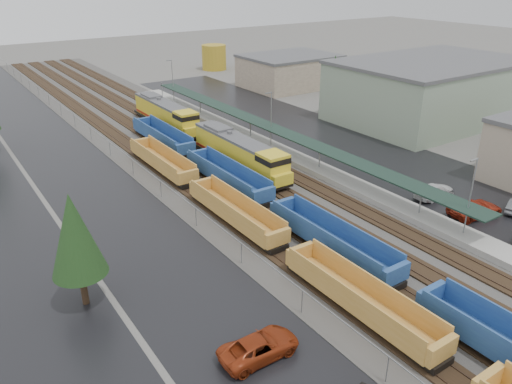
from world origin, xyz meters
TOP-DOWN VIEW (x-y plane):
  - ballast_strip at (0.00, 60.00)m, footprint 20.00×160.00m
  - trackbed at (-0.00, 60.00)m, footprint 14.60×160.00m
  - west_parking_lot at (-15.00, 60.00)m, footprint 10.00×160.00m
  - east_commuter_lot at (19.00, 50.00)m, footprint 16.00×100.00m
  - station_platform at (9.50, 50.01)m, footprint 3.00×80.00m
  - chainlink_fence at (-9.50, 58.44)m, footprint 0.08×160.04m
  - industrial_buildings at (37.76, 45.85)m, footprint 32.52×75.30m
  - distant_hills at (44.79, 210.68)m, footprint 301.00×140.00m
  - tree_west_near at (-22.00, 30.00)m, footprint 3.96×3.96m
  - tree_east at (28.00, 58.00)m, footprint 4.40×4.40m
  - locomotive_lead at (2.00, 45.91)m, footprint 2.83×18.67m
  - locomotive_trail at (2.00, 66.91)m, footprint 2.83×18.67m
  - well_string_yellow at (-6.00, 17.74)m, footprint 2.60×81.48m
  - well_string_blue at (-2.00, 25.11)m, footprint 2.75×84.54m
  - storage_tank at (32.59, 105.35)m, footprint 5.85×5.85m
  - parked_car_west_c at (-14.51, 18.15)m, footprint 2.57×5.44m
  - parked_car_east_b at (14.65, 22.25)m, footprint 3.64×6.07m
  - parked_car_east_c at (14.99, 27.42)m, footprint 2.20×5.19m

SIDE VIEW (x-z plane):
  - distant_hills at x=44.79m, z-range -12.60..12.60m
  - west_parking_lot at x=-15.00m, z-range 0.00..0.02m
  - east_commuter_lot at x=19.00m, z-range 0.00..0.02m
  - ballast_strip at x=0.00m, z-range 0.00..0.08m
  - trackbed at x=0.00m, z-range 0.05..0.27m
  - station_platform at x=9.50m, z-range -3.27..4.73m
  - parked_car_east_c at x=14.99m, z-range 0.00..1.49m
  - parked_car_west_c at x=-14.51m, z-range 0.00..1.50m
  - parked_car_east_b at x=14.65m, z-range 0.00..1.58m
  - well_string_yellow at x=-6.00m, z-range 0.00..2.31m
  - well_string_blue at x=-2.00m, z-range -0.01..2.42m
  - chainlink_fence at x=-9.50m, z-range 0.60..2.62m
  - locomotive_lead at x=2.00m, z-range 0.16..4.39m
  - locomotive_trail at x=2.00m, z-range 0.16..4.39m
  - storage_tank at x=32.59m, z-range 0.00..5.85m
  - industrial_buildings at x=37.76m, z-range -0.50..9.00m
  - tree_west_near at x=-22.00m, z-range 1.32..10.32m
  - tree_east at x=28.00m, z-range 1.47..11.47m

